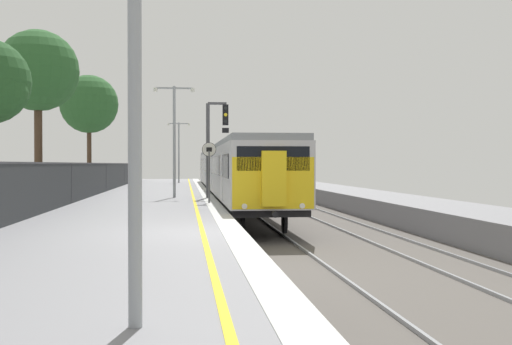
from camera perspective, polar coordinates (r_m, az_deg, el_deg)
ground at (r=15.82m, az=6.17°, el=-7.41°), size 17.40×110.00×1.21m
commuter_train_at_platform at (r=40.34m, az=-2.35°, el=0.24°), size 2.83×40.06×3.81m
signal_gantry at (r=30.83m, az=-3.81°, el=3.12°), size 1.10×0.24×4.63m
speed_limit_sign at (r=26.72m, az=-4.23°, el=0.74°), size 0.59×0.08×2.55m
platform_lamp_near at (r=6.60m, az=-10.84°, el=11.92°), size 2.00×0.20×4.86m
platform_lamp_mid at (r=31.35m, az=-7.34°, el=3.66°), size 2.00×0.20×5.45m
platform_lamp_far at (r=56.17m, az=-6.94°, el=2.30°), size 2.00×0.20×5.29m
background_tree_centre at (r=30.46m, az=-18.78°, el=8.42°), size 3.64×3.64×7.67m
background_tree_right at (r=43.96m, az=-14.70°, el=5.77°), size 3.86×3.86×7.56m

